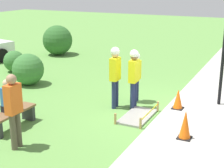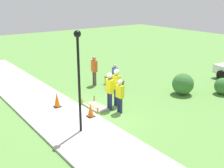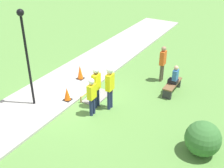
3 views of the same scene
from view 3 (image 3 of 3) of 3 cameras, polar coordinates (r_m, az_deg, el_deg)
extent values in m
plane|color=#5B8E42|center=(12.71, -6.86, -3.42)|extent=(60.00, 60.00, 0.00)
cube|color=#ADAAA3|center=(13.51, -11.85, -1.56)|extent=(28.00, 2.91, 0.10)
cube|color=gray|center=(12.88, -3.02, -2.62)|extent=(1.47, 0.76, 0.06)
cube|color=tan|center=(13.53, -2.70, -0.34)|extent=(0.05, 0.05, 0.32)
cube|color=tan|center=(12.49, -6.32, -3.14)|extent=(0.05, 0.05, 0.32)
cube|color=tan|center=(13.18, 0.08, -1.14)|extent=(0.05, 0.05, 0.32)
cube|color=tan|center=(12.11, -3.41, -4.10)|extent=(0.05, 0.05, 0.32)
cube|color=yellow|center=(12.96, -4.45, -1.38)|extent=(1.47, 0.00, 0.04)
cube|color=black|center=(14.38, -6.43, 1.13)|extent=(0.34, 0.34, 0.02)
cone|color=orange|center=(14.21, -6.50, 2.45)|extent=(0.29, 0.29, 0.72)
cube|color=black|center=(12.65, -9.02, -3.16)|extent=(0.34, 0.34, 0.02)
cone|color=orange|center=(12.49, -9.12, -1.96)|extent=(0.29, 0.29, 0.59)
cube|color=#2D2D33|center=(14.04, 12.98, 0.31)|extent=(0.12, 0.40, 0.43)
cube|color=#2D2D33|center=(12.94, 11.13, -2.05)|extent=(0.12, 0.40, 0.43)
cube|color=brown|center=(13.37, 12.20, 0.10)|extent=(1.51, 0.44, 0.06)
cube|color=black|center=(13.34, 12.29, 0.60)|extent=(0.34, 0.44, 0.18)
cube|color=#336BAD|center=(13.17, 12.76, 1.83)|extent=(0.36, 0.20, 0.50)
sphere|color=tan|center=(13.02, 12.93, 3.22)|extent=(0.21, 0.21, 0.21)
cylinder|color=navy|center=(12.09, -2.90, -2.62)|extent=(0.14, 0.14, 0.87)
cylinder|color=navy|center=(11.96, -3.37, -3.00)|extent=(0.14, 0.14, 0.87)
cube|color=yellow|center=(11.64, -3.23, 0.48)|extent=(0.40, 0.22, 0.69)
sphere|color=brown|center=(11.43, -3.30, 2.54)|extent=(0.24, 0.24, 0.24)
sphere|color=white|center=(11.40, -3.30, 2.83)|extent=(0.27, 0.27, 0.27)
cylinder|color=navy|center=(11.62, -3.78, -4.34)|extent=(0.14, 0.14, 0.78)
cylinder|color=navy|center=(11.49, -4.27, -4.76)|extent=(0.14, 0.14, 0.78)
cube|color=yellow|center=(11.19, -4.14, -1.56)|extent=(0.40, 0.22, 0.61)
sphere|color=tan|center=(10.99, -4.22, 0.30)|extent=(0.21, 0.21, 0.21)
sphere|color=white|center=(10.97, -4.23, 0.56)|extent=(0.24, 0.24, 0.24)
cylinder|color=navy|center=(11.96, -0.21, -2.87)|extent=(0.14, 0.14, 0.90)
cylinder|color=navy|center=(11.82, -0.65, -3.26)|extent=(0.14, 0.14, 0.90)
cube|color=yellow|center=(11.49, -0.44, 0.38)|extent=(0.40, 0.22, 0.72)
sphere|color=tan|center=(11.27, -0.45, 2.54)|extent=(0.24, 0.24, 0.24)
sphere|color=white|center=(11.24, -0.45, 2.84)|extent=(0.28, 0.28, 0.28)
cylinder|color=brown|center=(14.44, 10.19, 2.44)|extent=(0.14, 0.14, 0.89)
cylinder|color=brown|center=(14.28, 9.93, 2.17)|extent=(0.14, 0.14, 0.89)
cube|color=#E55B1E|center=(14.03, 10.33, 5.24)|extent=(0.40, 0.22, 0.71)
sphere|color=#A37A5B|center=(13.86, 10.50, 7.04)|extent=(0.24, 0.24, 0.24)
cylinder|color=black|center=(11.84, -16.68, 4.14)|extent=(0.10, 0.10, 3.86)
sphere|color=black|center=(11.20, -18.14, 13.63)|extent=(0.28, 0.28, 0.28)
sphere|color=#387033|center=(10.00, 17.97, -10.51)|extent=(1.21, 1.21, 1.21)
camera|label=1|loc=(20.55, 2.36, 20.57)|focal=55.00mm
camera|label=2|loc=(13.47, -68.02, 5.74)|focal=45.00mm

